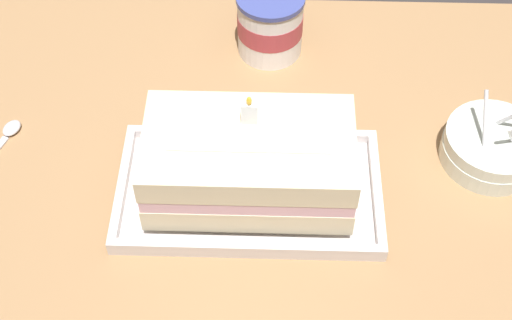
{
  "coord_description": "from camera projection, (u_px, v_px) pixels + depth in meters",
  "views": [
    {
      "loc": [
        0.01,
        -0.67,
        1.55
      ],
      "look_at": [
        -0.01,
        -0.04,
        0.75
      ],
      "focal_mm": 50.9,
      "sensor_mm": 36.0,
      "label": 1
    }
  ],
  "objects": [
    {
      "name": "dining_table",
      "position": [
        262.0,
        198.0,
        1.16
      ],
      "size": [
        1.07,
        0.7,
        0.72
      ],
      "color": "#9E754C",
      "rests_on": "ground_plane"
    },
    {
      "name": "foil_tray",
      "position": [
        249.0,
        191.0,
        1.01
      ],
      "size": [
        0.37,
        0.21,
        0.02
      ],
      "color": "silver",
      "rests_on": "dining_table"
    },
    {
      "name": "birthday_cake",
      "position": [
        249.0,
        162.0,
        0.96
      ],
      "size": [
        0.28,
        0.16,
        0.15
      ],
      "color": "beige",
      "rests_on": "foil_tray"
    },
    {
      "name": "bowl_stack",
      "position": [
        492.0,
        146.0,
        1.04
      ],
      "size": [
        0.14,
        0.14,
        0.11
      ],
      "color": "silver",
      "rests_on": "dining_table"
    },
    {
      "name": "ice_cream_tub",
      "position": [
        270.0,
        23.0,
        1.16
      ],
      "size": [
        0.11,
        0.11,
        0.11
      ],
      "color": "white",
      "rests_on": "dining_table"
    },
    {
      "name": "serving_spoon_near_tray",
      "position": [
        6.0,
        135.0,
        1.08
      ],
      "size": [
        0.06,
        0.12,
        0.01
      ],
      "color": "silver",
      "rests_on": "dining_table"
    }
  ]
}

